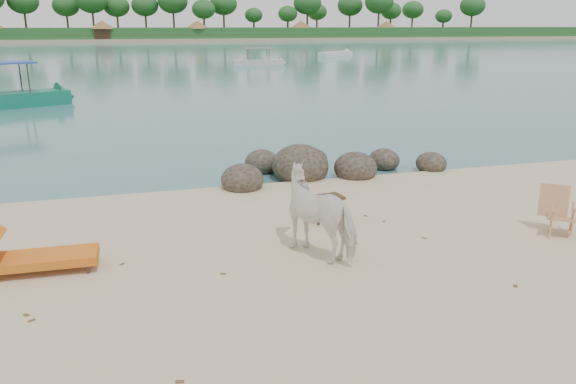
% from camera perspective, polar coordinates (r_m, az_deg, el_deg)
% --- Properties ---
extents(water, '(400.00, 400.00, 0.00)m').
position_cam_1_polar(water, '(97.31, -14.63, 13.88)').
color(water, '#346468').
rests_on(water, ground).
extents(far_shore, '(420.00, 90.00, 1.40)m').
position_cam_1_polar(far_shore, '(177.26, -15.49, 14.85)').
color(far_shore, tan).
rests_on(far_shore, ground).
extents(far_scenery, '(420.00, 18.00, 9.50)m').
position_cam_1_polar(far_scenery, '(143.92, -15.33, 15.82)').
color(far_scenery, '#1E4C1E').
rests_on(far_scenery, ground).
extents(boulders, '(6.34, 2.87, 1.11)m').
position_cam_1_polar(boulders, '(14.94, 2.78, 2.49)').
color(boulders, '#2A251C').
rests_on(boulders, ground).
extents(cow, '(1.56, 1.91, 1.47)m').
position_cam_1_polar(cow, '(9.67, 3.55, -2.21)').
color(cow, white).
rests_on(cow, ground).
extents(side_table, '(0.70, 0.51, 0.52)m').
position_cam_1_polar(side_table, '(11.36, 3.94, -1.86)').
color(side_table, '#331F14').
rests_on(side_table, ground).
extents(lounge_chair, '(2.07, 0.78, 0.62)m').
position_cam_1_polar(lounge_chair, '(9.90, -23.52, -5.84)').
color(lounge_chair, orange).
rests_on(lounge_chair, ground).
extents(deck_chair, '(0.84, 0.85, 0.90)m').
position_cam_1_polar(deck_chair, '(11.75, 26.13, -1.97)').
color(deck_chair, tan).
rests_on(deck_chair, ground).
extents(boat_mid, '(5.66, 1.54, 2.74)m').
position_cam_1_polar(boat_mid, '(56.99, -3.06, 14.14)').
color(boat_mid, beige).
rests_on(boat_mid, water).
extents(boat_far, '(5.84, 4.09, 0.69)m').
position_cam_1_polar(boat_far, '(73.08, 4.85, 13.86)').
color(boat_far, silver).
rests_on(boat_far, water).
extents(dead_leaves, '(8.34, 7.00, 0.00)m').
position_cam_1_polar(dead_leaves, '(8.57, 1.10, -10.09)').
color(dead_leaves, brown).
rests_on(dead_leaves, ground).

